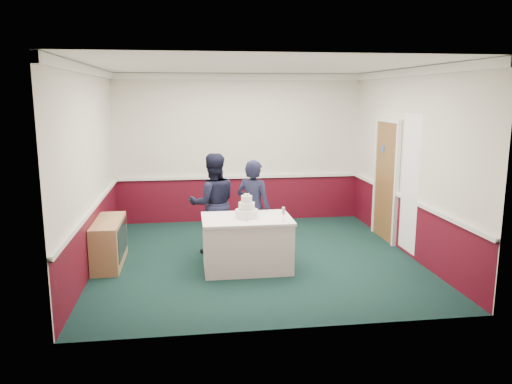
{
  "coord_description": "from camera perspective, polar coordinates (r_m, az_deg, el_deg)",
  "views": [
    {
      "loc": [
        -1.05,
        -7.59,
        2.58
      ],
      "look_at": [
        -0.02,
        -0.1,
        1.1
      ],
      "focal_mm": 35.0,
      "sensor_mm": 36.0,
      "label": 1
    }
  ],
  "objects": [
    {
      "name": "person_man",
      "position": [
        8.19,
        -4.93,
        -1.32
      ],
      "size": [
        0.86,
        0.71,
        1.66
      ],
      "primitive_type": "imported",
      "rotation": [
        0.0,
        0.0,
        3.24
      ],
      "color": "black",
      "rests_on": "ground"
    },
    {
      "name": "person_woman",
      "position": [
        7.98,
        -0.29,
        -1.9
      ],
      "size": [
        0.69,
        0.62,
        1.58
      ],
      "primitive_type": "imported",
      "rotation": [
        0.0,
        0.0,
        2.58
      ],
      "color": "black",
      "rests_on": "ground"
    },
    {
      "name": "room_shell",
      "position": [
        8.3,
        -0.03,
        6.83
      ],
      "size": [
        5.0,
        5.0,
        3.0
      ],
      "color": "silver",
      "rests_on": "ground"
    },
    {
      "name": "sideboard",
      "position": [
        8.01,
        -16.43,
        -5.55
      ],
      "size": [
        0.41,
        1.2,
        0.7
      ],
      "color": "tan",
      "rests_on": "ground"
    },
    {
      "name": "cake_table",
      "position": [
        7.5,
        -1.06,
        -5.82
      ],
      "size": [
        1.32,
        0.92,
        0.79
      ],
      "color": "white",
      "rests_on": "ground"
    },
    {
      "name": "champagne_flute",
      "position": [
        7.17,
        3.16,
        -2.26
      ],
      "size": [
        0.05,
        0.05,
        0.21
      ],
      "color": "silver",
      "rests_on": "cake_table"
    },
    {
      "name": "wedding_cake",
      "position": [
        7.37,
        -1.08,
        -2.1
      ],
      "size": [
        0.35,
        0.35,
        0.36
      ],
      "color": "white",
      "rests_on": "cake_table"
    },
    {
      "name": "cake_knife",
      "position": [
        7.2,
        -1.12,
        -3.3
      ],
      "size": [
        0.05,
        0.22,
        0.0
      ],
      "primitive_type": "cube",
      "rotation": [
        0.0,
        0.0,
        0.18
      ],
      "color": "silver",
      "rests_on": "cake_table"
    },
    {
      "name": "ground",
      "position": [
        8.09,
        0.01,
        -7.53
      ],
      "size": [
        5.0,
        5.0,
        0.0
      ],
      "primitive_type": "plane",
      "color": "black",
      "rests_on": "ground"
    }
  ]
}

